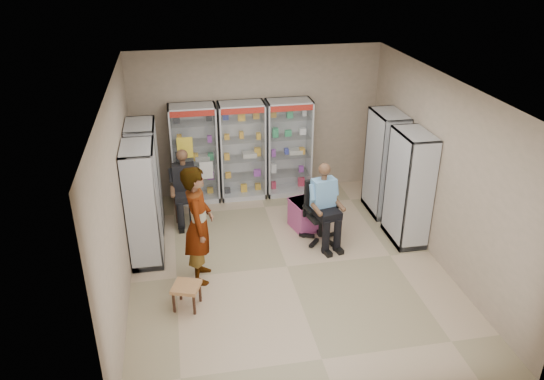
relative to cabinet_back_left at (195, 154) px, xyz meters
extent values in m
plane|color=tan|center=(1.30, -2.73, -1.00)|extent=(6.00, 6.00, 0.00)
cube|color=tan|center=(1.30, 0.27, 0.50)|extent=(5.00, 0.02, 3.00)
cube|color=tan|center=(1.30, -5.73, 0.50)|extent=(5.00, 0.02, 3.00)
cube|color=tan|center=(-1.20, -2.73, 0.50)|extent=(0.02, 6.00, 3.00)
cube|color=tan|center=(3.80, -2.73, 0.50)|extent=(0.02, 6.00, 3.00)
cube|color=silver|center=(1.30, -2.73, 2.00)|extent=(5.00, 6.00, 0.02)
cube|color=silver|center=(0.00, 0.00, 0.00)|extent=(0.90, 0.50, 2.00)
cube|color=#A2A3A9|center=(0.95, 0.00, 0.00)|extent=(0.90, 0.50, 2.00)
cube|color=#9EA0A4|center=(1.90, 0.00, 0.00)|extent=(0.90, 0.50, 2.00)
cube|color=#A5A7AC|center=(3.53, -1.13, 0.00)|extent=(0.90, 0.50, 2.00)
cube|color=#B3B6BB|center=(3.53, -2.23, 0.00)|extent=(0.90, 0.50, 2.00)
cube|color=#AAAEB2|center=(-0.93, -0.93, 0.00)|extent=(0.90, 0.50, 2.00)
cube|color=#AFB0B7|center=(-0.93, -2.03, 0.00)|extent=(0.90, 0.50, 2.00)
cube|color=black|center=(-0.25, -0.73, -0.53)|extent=(0.42, 0.42, 0.94)
cube|color=black|center=(2.06, -1.99, -0.45)|extent=(0.71, 0.71, 1.10)
cube|color=#B74994|center=(1.95, -1.52, -0.73)|extent=(0.69, 0.67, 0.55)
cylinder|color=#5B1807|center=(1.94, -1.55, -0.41)|extent=(0.07, 0.07, 0.10)
cube|color=#A17544|center=(2.27, -1.08, -0.81)|extent=(0.39, 0.39, 0.39)
cube|color=#90623C|center=(-0.35, -3.48, -0.81)|extent=(0.48, 0.48, 0.38)
imported|color=gray|center=(-0.09, -2.78, -0.05)|extent=(0.53, 0.74, 1.91)
camera|label=1|loc=(-0.28, -9.85, 3.90)|focal=35.00mm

